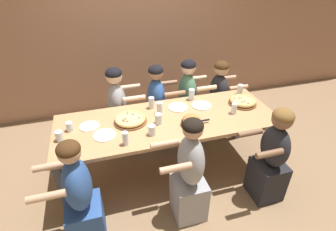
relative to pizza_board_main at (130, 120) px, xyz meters
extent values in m
plane|color=#896B4C|center=(0.42, -0.07, -0.82)|extent=(18.00, 18.00, 0.00)
cube|color=#9E7056|center=(0.42, 1.74, 0.78)|extent=(10.00, 0.06, 3.20)
cube|color=tan|center=(0.42, -0.07, -0.05)|extent=(2.51, 0.91, 0.04)
cube|color=#4C4C51|center=(-0.77, -0.46, -0.45)|extent=(0.07, 0.07, 0.75)
cube|color=#4C4C51|center=(1.61, -0.46, -0.45)|extent=(0.07, 0.07, 0.75)
cube|color=#4C4C51|center=(-0.77, 0.33, -0.45)|extent=(0.07, 0.07, 0.75)
cube|color=#4C4C51|center=(1.61, 0.33, -0.45)|extent=(0.07, 0.07, 0.75)
cylinder|color=brown|center=(0.00, 0.00, -0.02)|extent=(0.37, 0.37, 0.02)
torus|color=tan|center=(0.00, 0.00, 0.01)|extent=(0.34, 0.34, 0.04)
cylinder|color=#E5C675|center=(0.00, 0.00, 0.00)|extent=(0.29, 0.29, 0.03)
cylinder|color=#C6422D|center=(-0.07, -0.05, 0.02)|extent=(0.02, 0.02, 0.01)
cylinder|color=#C6422D|center=(-0.01, 0.11, 0.02)|extent=(0.02, 0.02, 0.01)
cylinder|color=#C6422D|center=(-0.08, -0.02, 0.02)|extent=(0.02, 0.02, 0.01)
cylinder|color=#C6422D|center=(0.10, -0.03, 0.02)|extent=(0.02, 0.02, 0.01)
cylinder|color=#C6422D|center=(-0.05, -0.01, 0.02)|extent=(0.02, 0.02, 0.01)
cylinder|color=#C6422D|center=(0.04, 0.07, 0.02)|extent=(0.02, 0.02, 0.01)
cylinder|color=#C6422D|center=(-0.04, -0.06, 0.02)|extent=(0.02, 0.02, 0.01)
cylinder|color=brown|center=(1.41, 0.01, -0.02)|extent=(0.34, 0.34, 0.02)
torus|color=tan|center=(1.41, 0.01, 0.01)|extent=(0.32, 0.32, 0.04)
cylinder|color=#E5C675|center=(1.41, 0.01, 0.01)|extent=(0.26, 0.26, 0.04)
cylinder|color=#C6422D|center=(1.39, 0.07, 0.03)|extent=(0.02, 0.02, 0.01)
cylinder|color=#C6422D|center=(1.41, -0.03, 0.03)|extent=(0.02, 0.02, 0.01)
cylinder|color=#C6422D|center=(1.37, -0.04, 0.03)|extent=(0.02, 0.02, 0.01)
cylinder|color=#C6422D|center=(1.33, 0.08, 0.03)|extent=(0.02, 0.02, 0.01)
cylinder|color=#C6422D|center=(1.42, 0.06, 0.03)|extent=(0.02, 0.02, 0.01)
cylinder|color=#C6422D|center=(1.43, -0.08, 0.03)|extent=(0.02, 0.02, 0.01)
cylinder|color=black|center=(0.63, -0.25, -0.01)|extent=(0.22, 0.22, 0.05)
cylinder|color=black|center=(0.79, -0.25, 0.00)|extent=(0.10, 0.02, 0.02)
ellipsoid|color=#C17038|center=(0.63, -0.25, 0.04)|extent=(0.20, 0.20, 0.11)
cylinder|color=white|center=(-0.30, -0.18, -0.02)|extent=(0.23, 0.23, 0.01)
cube|color=#B7B7BC|center=(-0.30, -0.18, -0.02)|extent=(0.08, 0.15, 0.01)
cylinder|color=white|center=(0.90, 0.11, -0.02)|extent=(0.24, 0.24, 0.01)
cube|color=#B7B7BC|center=(0.90, 0.11, -0.02)|extent=(0.15, 0.09, 0.01)
cylinder|color=white|center=(-0.44, 0.03, -0.02)|extent=(0.21, 0.21, 0.01)
cube|color=#B7B7BC|center=(-0.44, 0.03, -0.02)|extent=(0.02, 0.15, 0.01)
cylinder|color=white|center=(0.61, 0.15, -0.02)|extent=(0.24, 0.24, 0.01)
cube|color=#B7B7BC|center=(0.61, 0.15, -0.02)|extent=(0.06, 0.16, 0.01)
cylinder|color=silver|center=(-0.60, -0.40, 0.02)|extent=(0.07, 0.07, 0.10)
cylinder|color=#1EA8DB|center=(-0.60, -0.40, 0.00)|extent=(0.06, 0.06, 0.07)
cylinder|color=black|center=(-0.58, -0.40, 0.03)|extent=(0.00, 0.01, 0.12)
cylinder|color=silver|center=(1.20, -0.16, 0.03)|extent=(0.07, 0.07, 0.13)
cylinder|color=black|center=(1.20, -0.16, 0.00)|extent=(0.06, 0.06, 0.07)
cylinder|color=silver|center=(0.36, 0.08, 0.04)|extent=(0.07, 0.07, 0.14)
cylinder|color=silver|center=(-0.73, -0.14, 0.02)|extent=(0.08, 0.08, 0.11)
cylinder|color=black|center=(-0.73, -0.14, 0.01)|extent=(0.07, 0.07, 0.08)
cylinder|color=silver|center=(0.29, -0.12, 0.03)|extent=(0.08, 0.08, 0.12)
cylinder|color=silver|center=(0.29, -0.12, 0.01)|extent=(0.07, 0.07, 0.09)
cylinder|color=silver|center=(0.84, 0.30, 0.04)|extent=(0.07, 0.07, 0.14)
cylinder|color=black|center=(0.84, 0.30, 0.01)|extent=(0.07, 0.07, 0.09)
cylinder|color=silver|center=(-0.64, 0.02, 0.02)|extent=(0.07, 0.07, 0.10)
cylinder|color=black|center=(-0.64, 0.02, 0.00)|extent=(0.06, 0.06, 0.05)
cylinder|color=silver|center=(-0.11, -0.39, 0.04)|extent=(0.06, 0.06, 0.14)
cylinder|color=silver|center=(-0.11, -0.39, 0.02)|extent=(0.05, 0.05, 0.10)
cylinder|color=silver|center=(0.18, -0.30, 0.02)|extent=(0.08, 0.08, 0.11)
cylinder|color=silver|center=(0.18, -0.30, 0.00)|extent=(0.07, 0.07, 0.07)
cylinder|color=silver|center=(1.51, 0.26, 0.04)|extent=(0.08, 0.08, 0.14)
cylinder|color=silver|center=(0.30, 0.24, 0.04)|extent=(0.07, 0.07, 0.14)
cylinder|color=silver|center=(0.30, 0.24, 0.02)|extent=(0.06, 0.06, 0.10)
cube|color=#2D5193|center=(-0.58, -0.74, -0.59)|extent=(0.32, 0.34, 0.47)
ellipsoid|color=#2D5193|center=(-0.58, -0.74, -0.09)|extent=(0.24, 0.36, 0.53)
sphere|color=tan|center=(-0.58, -0.74, 0.26)|extent=(0.19, 0.19, 0.19)
ellipsoid|color=#422814|center=(-0.58, -0.74, 0.29)|extent=(0.19, 0.19, 0.13)
cylinder|color=tan|center=(-0.79, -0.91, 0.02)|extent=(0.28, 0.06, 0.06)
cylinder|color=tan|center=(-0.79, -0.57, 0.02)|extent=(0.28, 0.06, 0.06)
cube|color=#99999E|center=(-0.08, 0.61, -0.59)|extent=(0.32, 0.34, 0.47)
ellipsoid|color=#99999E|center=(-0.08, 0.61, -0.09)|extent=(0.24, 0.36, 0.54)
sphere|color=beige|center=(-0.08, 0.61, 0.28)|extent=(0.21, 0.21, 0.21)
ellipsoid|color=black|center=(-0.08, 0.61, 0.32)|extent=(0.21, 0.21, 0.14)
cylinder|color=beige|center=(0.12, 0.78, 0.03)|extent=(0.28, 0.06, 0.06)
cylinder|color=beige|center=(0.12, 0.44, 0.03)|extent=(0.28, 0.06, 0.06)
cube|color=#2D5193|center=(0.45, 0.61, -0.59)|extent=(0.32, 0.34, 0.47)
ellipsoid|color=#2D5193|center=(0.45, 0.61, -0.09)|extent=(0.24, 0.36, 0.52)
sphere|color=#9E7051|center=(0.45, 0.61, 0.26)|extent=(0.20, 0.20, 0.20)
ellipsoid|color=black|center=(0.45, 0.61, 0.29)|extent=(0.20, 0.20, 0.14)
cylinder|color=#9E7051|center=(0.66, 0.78, 0.01)|extent=(0.28, 0.06, 0.06)
cylinder|color=#9E7051|center=(0.66, 0.44, 0.01)|extent=(0.28, 0.06, 0.06)
cube|color=#99999E|center=(0.45, -0.74, -0.59)|extent=(0.32, 0.34, 0.47)
ellipsoid|color=#99999E|center=(0.45, -0.74, -0.08)|extent=(0.24, 0.36, 0.55)
sphere|color=tan|center=(0.45, -0.74, 0.28)|extent=(0.19, 0.19, 0.19)
ellipsoid|color=black|center=(0.45, -0.74, 0.31)|extent=(0.19, 0.19, 0.13)
cylinder|color=tan|center=(0.24, -0.91, 0.03)|extent=(0.28, 0.06, 0.06)
cylinder|color=tan|center=(0.24, -0.57, 0.03)|extent=(0.28, 0.06, 0.06)
cube|color=#232328|center=(1.37, -0.74, -0.59)|extent=(0.32, 0.34, 0.47)
ellipsoid|color=#232328|center=(1.37, -0.74, -0.12)|extent=(0.24, 0.36, 0.47)
sphere|color=brown|center=(1.37, -0.74, 0.21)|extent=(0.21, 0.21, 0.21)
ellipsoid|color=brown|center=(1.37, -0.74, 0.25)|extent=(0.21, 0.21, 0.15)
cylinder|color=brown|center=(1.17, -0.91, -0.03)|extent=(0.28, 0.06, 0.06)
cylinder|color=brown|center=(1.17, -0.57, -0.03)|extent=(0.28, 0.06, 0.06)
cube|color=#232328|center=(1.39, 0.61, -0.59)|extent=(0.32, 0.34, 0.47)
ellipsoid|color=#232328|center=(1.39, 0.61, -0.12)|extent=(0.24, 0.36, 0.47)
sphere|color=tan|center=(1.39, 0.61, 0.21)|extent=(0.20, 0.20, 0.20)
ellipsoid|color=#422814|center=(1.39, 0.61, 0.25)|extent=(0.21, 0.21, 0.14)
cylinder|color=tan|center=(1.59, 0.78, -0.03)|extent=(0.28, 0.06, 0.06)
cylinder|color=tan|center=(1.59, 0.44, -0.03)|extent=(0.28, 0.06, 0.06)
cube|color=#477556|center=(0.90, 0.61, -0.59)|extent=(0.32, 0.34, 0.47)
ellipsoid|color=#477556|center=(0.90, 0.61, -0.08)|extent=(0.24, 0.36, 0.55)
sphere|color=beige|center=(0.90, 0.61, 0.28)|extent=(0.20, 0.20, 0.20)
ellipsoid|color=black|center=(0.90, 0.61, 0.32)|extent=(0.20, 0.20, 0.14)
cylinder|color=beige|center=(1.10, 0.78, 0.03)|extent=(0.28, 0.06, 0.06)
cylinder|color=beige|center=(1.10, 0.44, 0.03)|extent=(0.28, 0.06, 0.06)
camera|label=1|loc=(-0.28, -2.46, 1.58)|focal=28.00mm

